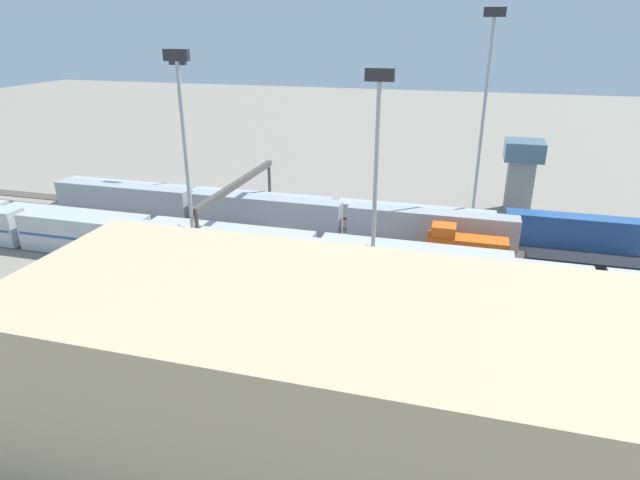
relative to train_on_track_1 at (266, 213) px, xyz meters
The scene contains 18 objects.
ground_plane 6.66m from the train_on_track_1, 125.24° to the left, with size 400.00×400.00×0.00m, color gray.
track_bed_0 6.64m from the train_on_track_1, 125.24° to the right, with size 140.00×2.80×0.12m, color #4C443D.
track_bed_1 4.36m from the train_on_track_1, behind, with size 140.00×2.80×0.12m, color #3D3833.
track_bed_2 6.64m from the train_on_track_1, 125.24° to the left, with size 140.00×2.80×0.12m, color #4C443D.
track_bed_3 10.91m from the train_on_track_1, 109.46° to the left, with size 140.00×2.80×0.12m, color #4C443D.
track_bed_4 15.62m from the train_on_track_1, 103.25° to the left, with size 140.00×2.80×0.12m, color #3D3833.
train_on_track_1 is the anchor object (origin of this frame).
train_on_track_3 10.56m from the train_on_track_1, 71.50° to the left, with size 114.80×3.06×4.40m.
train_on_track_4 16.30m from the train_on_track_1, 113.01° to the left, with size 119.80×3.06×5.00m.
train_on_track_0 8.74m from the train_on_track_1, 145.01° to the right, with size 90.60×3.06×4.40m.
train_on_track_2 29.29m from the train_on_track_1, behind, with size 10.00×3.00×5.00m.
light_mast_0 34.80m from the train_on_track_1, 166.01° to the right, with size 2.80×0.70×30.77m.
light_mast_1 22.80m from the train_on_track_1, 82.82° to the left, with size 2.80×0.70×26.30m.
light_mast_2 23.41m from the train_on_track_1, 27.25° to the right, with size 2.80×0.70×23.98m.
light_mast_3 29.92m from the train_on_track_1, 136.49° to the left, with size 2.80×0.70×24.85m.
signal_gantry 7.20m from the train_on_track_1, 68.73° to the left, with size 0.70×25.00×8.80m.
maintenance_shed 47.11m from the train_on_track_1, 118.07° to the left, with size 47.15×18.00×12.62m, color tan.
control_tower 41.79m from the train_on_track_1, 151.98° to the right, with size 6.00×6.00×11.64m.
Camera 1 is at (-24.59, 65.67, 28.57)m, focal length 30.19 mm.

